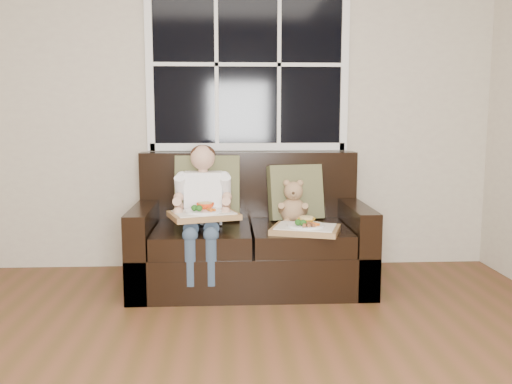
{
  "coord_description": "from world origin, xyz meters",
  "views": [
    {
      "loc": [
        0.09,
        -1.94,
        1.24
      ],
      "look_at": [
        0.28,
        1.85,
        0.71
      ],
      "focal_mm": 38.0,
      "sensor_mm": 36.0,
      "label": 1
    }
  ],
  "objects": [
    {
      "name": "pillow_right",
      "position": [
        0.6,
        2.17,
        0.66
      ],
      "size": [
        0.45,
        0.27,
        0.43
      ],
      "rotation": [
        -0.21,
        0.0,
        0.21
      ],
      "color": "brown",
      "rests_on": "loveseat"
    },
    {
      "name": "window_back",
      "position": [
        0.25,
        2.48,
        1.65
      ],
      "size": [
        1.62,
        0.04,
        1.37
      ],
      "color": "black",
      "rests_on": "room_walls"
    },
    {
      "name": "tray_left",
      "position": [
        -0.08,
        1.75,
        0.58
      ],
      "size": [
        0.53,
        0.46,
        0.1
      ],
      "rotation": [
        0.0,
        0.0,
        0.31
      ],
      "color": "#A6754B",
      "rests_on": "child"
    },
    {
      "name": "teddy_bear",
      "position": [
        0.57,
        2.03,
        0.58
      ],
      "size": [
        0.21,
        0.26,
        0.34
      ],
      "rotation": [
        0.0,
        0.0,
        -0.11
      ],
      "color": "#A37B56",
      "rests_on": "loveseat"
    },
    {
      "name": "tray_right",
      "position": [
        0.62,
        1.68,
        0.48
      ],
      "size": [
        0.53,
        0.46,
        0.1
      ],
      "rotation": [
        0.0,
        0.0,
        -0.31
      ],
      "color": "#A6754B",
      "rests_on": "loveseat"
    },
    {
      "name": "room_walls",
      "position": [
        0.0,
        0.0,
        1.59
      ],
      "size": [
        4.52,
        5.02,
        2.71
      ],
      "color": "beige",
      "rests_on": "ground"
    },
    {
      "name": "pillow_left",
      "position": [
        -0.07,
        2.17,
        0.69
      ],
      "size": [
        0.5,
        0.24,
        0.5
      ],
      "rotation": [
        -0.21,
        0.0,
        -0.04
      ],
      "color": "brown",
      "rests_on": "loveseat"
    },
    {
      "name": "child",
      "position": [
        -0.1,
        1.9,
        0.65
      ],
      "size": [
        0.4,
        0.6,
        0.9
      ],
      "color": "white",
      "rests_on": "loveseat"
    },
    {
      "name": "loveseat",
      "position": [
        0.25,
        2.02,
        0.31
      ],
      "size": [
        1.7,
        0.92,
        0.96
      ],
      "color": "black",
      "rests_on": "ground"
    }
  ]
}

